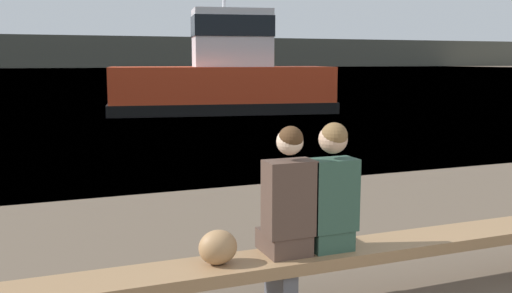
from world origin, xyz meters
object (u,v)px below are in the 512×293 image
at_px(person_left, 288,199).
at_px(shopping_bag, 218,247).
at_px(bench_main, 281,266).
at_px(tugboat_red, 224,80).
at_px(person_right, 331,192).

xyz_separation_m(person_left, shopping_bag, (-0.55, 0.00, -0.30)).
relative_size(bench_main, person_left, 7.76).
distance_m(person_left, shopping_bag, 0.63).
height_order(bench_main, person_left, person_left).
bearing_deg(tugboat_red, shopping_bag, 171.90).
xyz_separation_m(person_left, person_right, (0.36, -0.00, 0.02)).
distance_m(person_left, tugboat_red, 17.11).
bearing_deg(bench_main, person_left, 2.19).
height_order(bench_main, person_right, person_right).
bearing_deg(bench_main, shopping_bag, 179.51).
height_order(bench_main, shopping_bag, shopping_bag).
xyz_separation_m(person_right, shopping_bag, (-0.90, 0.00, -0.33)).
relative_size(bench_main, person_right, 7.67).
height_order(shopping_bag, tugboat_red, tugboat_red).
relative_size(person_right, tugboat_red, 0.12).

